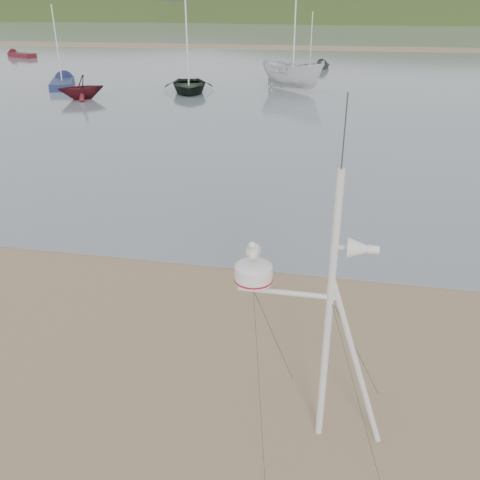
% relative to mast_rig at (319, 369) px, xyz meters
% --- Properties ---
extents(ground, '(560.00, 560.00, 0.00)m').
position_rel_mast_rig_xyz_m(ground, '(-3.74, 0.53, -1.11)').
color(ground, '#876B4E').
rests_on(ground, ground).
extents(water, '(560.00, 256.00, 0.04)m').
position_rel_mast_rig_xyz_m(water, '(-3.74, 132.53, -1.09)').
color(water, slate).
rests_on(water, ground).
extents(sandbar, '(560.00, 7.00, 0.07)m').
position_rel_mast_rig_xyz_m(sandbar, '(-3.74, 70.53, -1.04)').
color(sandbar, '#876B4E').
rests_on(sandbar, water).
extents(hill_ridge, '(620.00, 180.00, 80.00)m').
position_rel_mast_rig_xyz_m(hill_ridge, '(14.77, 235.53, -20.81)').
color(hill_ridge, '#273917').
rests_on(hill_ridge, ground).
extents(far_cottages, '(294.40, 6.30, 8.00)m').
position_rel_mast_rig_xyz_m(far_cottages, '(-0.74, 196.53, 2.89)').
color(far_cottages, silver).
rests_on(far_cottages, ground).
extents(mast_rig, '(2.04, 2.18, 4.60)m').
position_rel_mast_rig_xyz_m(mast_rig, '(0.00, 0.00, 0.00)').
color(mast_rig, silver).
rests_on(mast_rig, ground).
extents(boat_dark, '(3.55, 1.96, 4.78)m').
position_rel_mast_rig_xyz_m(boat_dark, '(-10.30, 28.61, 1.32)').
color(boat_dark, black).
rests_on(boat_dark, water).
extents(boat_red, '(2.65, 2.77, 2.77)m').
position_rel_mast_rig_xyz_m(boat_red, '(-16.12, 24.74, 0.31)').
color(boat_red, '#4F1219').
rests_on(boat_red, water).
extents(boat_white, '(2.88, 2.87, 5.39)m').
position_rel_mast_rig_xyz_m(boat_white, '(-3.57, 31.15, 1.63)').
color(boat_white, silver).
rests_on(boat_white, water).
extents(sailboat_dark_mid, '(3.82, 5.13, 5.27)m').
position_rel_mast_rig_xyz_m(sailboat_dark_mid, '(-2.63, 44.19, -0.81)').
color(sailboat_dark_mid, black).
rests_on(sailboat_dark_mid, ground).
extents(dinghy_red_far, '(5.09, 3.23, 1.23)m').
position_rel_mast_rig_xyz_m(dinghy_red_far, '(-37.18, 49.98, -0.82)').
color(dinghy_red_far, '#4F1219').
rests_on(dinghy_red_far, ground).
extents(sailboat_blue_near, '(3.78, 5.96, 5.90)m').
position_rel_mast_rig_xyz_m(sailboat_blue_near, '(-20.43, 30.33, -0.81)').
color(sailboat_blue_near, '#131C45').
rests_on(sailboat_blue_near, ground).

